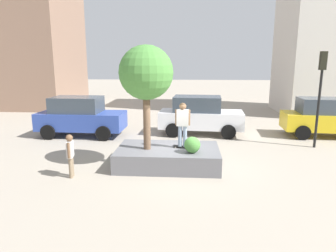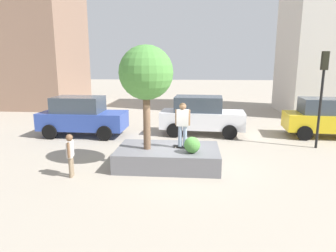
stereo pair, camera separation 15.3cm
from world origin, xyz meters
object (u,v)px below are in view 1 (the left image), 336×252
planter_ledge (168,157)px  taxi_cab (326,117)px  police_car (200,115)px  bystander_watching (70,153)px  plaza_tree (146,74)px  sedan_parked (80,116)px  skateboard (182,147)px  skateboarder (183,121)px  traffic_light_corner (321,83)px

planter_ledge → taxi_cab: (8.44, 5.51, 0.73)m
police_car → bystander_watching: bearing=-124.6°
planter_ledge → plaza_tree: (-0.81, -0.18, 3.32)m
sedan_parked → skateboard: bearing=-38.7°
skateboarder → police_car: size_ratio=0.36×
traffic_light_corner → bystander_watching: size_ratio=2.88×
planter_ledge → traffic_light_corner: 8.19m
bystander_watching → traffic_light_corner: bearing=24.1°
skateboard → taxi_cab: (7.86, 5.49, 0.30)m
skateboarder → planter_ledge: bearing=-177.7°
skateboard → skateboarder: size_ratio=0.47×
police_car → planter_ledge: bearing=-104.5°
sedan_parked → traffic_light_corner: size_ratio=1.05×
skateboard → traffic_light_corner: bearing=26.3°
skateboarder → taxi_cab: bearing=34.9°
sedan_parked → taxi_cab: 13.75m
skateboard → sedan_parked: size_ratio=0.17×
planter_ledge → police_car: bearing=75.5°
traffic_light_corner → plaza_tree: bearing=-156.6°
planter_ledge → sedan_parked: size_ratio=0.84×
skateboard → sedan_parked: sedan_parked is taller
taxi_cab → planter_ledge: bearing=-146.8°
bystander_watching → taxi_cab: bearing=30.5°
skateboarder → bystander_watching: 4.37m
plaza_tree → police_car: 6.72m
skateboard → traffic_light_corner: (6.43, 3.18, 2.33)m
planter_ledge → skateboarder: 1.57m
skateboard → planter_ledge: bearing=-177.7°
police_car → taxi_cab: 6.99m
sedan_parked → skateboarder: bearing=-38.7°
planter_ledge → traffic_light_corner: bearing=24.5°
taxi_cab → traffic_light_corner: size_ratio=1.04×
sedan_parked → traffic_light_corner: bearing=-7.1°
traffic_light_corner → planter_ledge: bearing=-155.5°
skateboarder → traffic_light_corner: size_ratio=0.38×
sedan_parked → police_car: size_ratio=0.99×
skateboard → plaza_tree: bearing=-171.5°
sedan_parked → taxi_cab: sedan_parked is taller
planter_ledge → bystander_watching: size_ratio=2.54×
police_car → bystander_watching: police_car is taller
plaza_tree → sedan_parked: plaza_tree is taller
plaza_tree → taxi_cab: (9.25, 5.70, -2.59)m
planter_ledge → bystander_watching: bearing=-156.8°
sedan_parked → bystander_watching: size_ratio=3.01×
police_car → traffic_light_corner: (5.56, -2.40, 2.02)m
planter_ledge → skateboard: (0.58, 0.02, 0.43)m
plaza_tree → traffic_light_corner: plaza_tree is taller
planter_ledge → sedan_parked: 7.13m
plaza_tree → bystander_watching: (-2.61, -1.28, -2.77)m
police_car → bystander_watching: (-4.87, -7.07, -0.20)m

